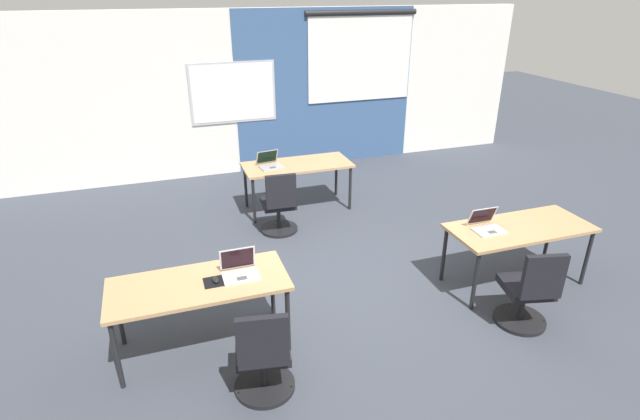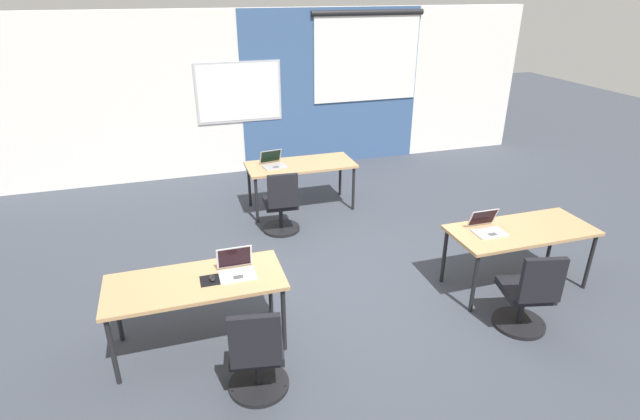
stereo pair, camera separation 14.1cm
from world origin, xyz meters
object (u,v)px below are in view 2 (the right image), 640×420
object	(u,v)px
desk_near_left	(196,286)
desk_far_center	(301,167)
laptop_near_left_inner	(236,269)
mouse_near_left_inner	(212,278)
chair_near_left_inner	(257,357)
laptop_far_left	(273,163)
chair_far_left	(281,207)
laptop_near_right_inner	(487,227)
desk_near_right	(521,234)
chair_near_right_inner	(528,298)

from	to	relation	value
desk_near_left	desk_far_center	xyz separation A→B (m)	(1.75, 2.80, 0.00)
desk_near_left	desk_far_center	world-z (taller)	same
laptop_near_left_inner	mouse_near_left_inner	size ratio (longest dim) A/B	3.27
desk_far_center	chair_near_left_inner	bearing A→B (deg)	-110.68
laptop_far_left	chair_far_left	xyz separation A→B (m)	(-0.06, -0.73, -0.39)
chair_far_left	laptop_near_right_inner	bearing A→B (deg)	135.50
desk_near_right	chair_far_left	distance (m)	3.06
laptop_near_right_inner	desk_near_left	bearing A→B (deg)	-178.41
laptop_near_right_inner	chair_near_right_inner	world-z (taller)	laptop_near_right_inner
laptop_near_right_inner	chair_near_left_inner	distance (m)	2.84
chair_far_left	laptop_near_left_inner	world-z (taller)	laptop_near_left_inner
laptop_near_left_inner	chair_near_right_inner	bearing A→B (deg)	-15.41
chair_near_right_inner	chair_near_left_inner	distance (m)	2.68
chair_far_left	laptop_far_left	bearing A→B (deg)	-91.24
desk_far_center	chair_near_right_inner	xyz separation A→B (m)	(1.33, -3.52, -0.28)
desk_far_center	mouse_near_left_inner	bearing A→B (deg)	-119.40
mouse_near_left_inner	chair_far_left	bearing A→B (deg)	62.04
desk_near_left	chair_far_left	size ratio (longest dim) A/B	1.74
chair_near_right_inner	chair_far_left	distance (m)	3.33
chair_near_right_inner	laptop_far_left	xyz separation A→B (m)	(-1.74, 3.53, 0.39)
mouse_near_left_inner	desk_far_center	bearing A→B (deg)	60.60
desk_near_left	laptop_near_left_inner	world-z (taller)	laptop_near_left_inner
mouse_near_left_inner	chair_near_left_inner	size ratio (longest dim) A/B	0.11
desk_near_left	chair_near_left_inner	distance (m)	0.91
desk_far_center	laptop_near_left_inner	size ratio (longest dim) A/B	4.83
desk_near_right	laptop_near_right_inner	size ratio (longest dim) A/B	4.81
desk_near_right	desk_near_left	bearing A→B (deg)	180.00
desk_far_center	laptop_far_left	xyz separation A→B (m)	(-0.41, 0.01, 0.11)
laptop_near_left_inner	desk_far_center	bearing A→B (deg)	63.56
laptop_far_left	chair_far_left	size ratio (longest dim) A/B	0.41
chair_far_left	desk_near_left	bearing A→B (deg)	62.07
chair_far_left	chair_near_left_inner	bearing A→B (deg)	76.54
mouse_near_left_inner	chair_near_left_inner	xyz separation A→B (m)	(0.25, -0.73, -0.36)
chair_near_right_inner	chair_far_left	bearing A→B (deg)	-43.78
laptop_far_left	chair_near_left_inner	distance (m)	3.72
chair_near_right_inner	chair_near_left_inner	bearing A→B (deg)	14.52
laptop_near_left_inner	chair_near_left_inner	size ratio (longest dim) A/B	0.36
desk_far_center	chair_far_left	distance (m)	0.90
desk_far_center	mouse_near_left_inner	distance (m)	3.25
desk_near_left	chair_near_left_inner	bearing A→B (deg)	-62.30
chair_far_left	laptop_near_left_inner	bearing A→B (deg)	70.13
desk_near_right	laptop_far_left	distance (m)	3.55
desk_near_left	laptop_far_left	bearing A→B (deg)	64.55
laptop_near_right_inner	laptop_near_left_inner	xyz separation A→B (m)	(-2.71, -0.05, 0.00)
desk_far_center	laptop_near_right_inner	size ratio (longest dim) A/B	4.81
chair_far_left	chair_near_left_inner	distance (m)	2.98
desk_near_right	mouse_near_left_inner	world-z (taller)	mouse_near_left_inner
mouse_near_left_inner	desk_near_right	bearing A→B (deg)	0.60
chair_far_left	chair_near_left_inner	xyz separation A→B (m)	(-0.87, -2.85, 0.00)
desk_near_right	chair_near_left_inner	xyz separation A→B (m)	(-3.10, -0.77, -0.28)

